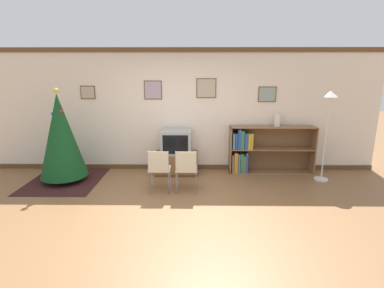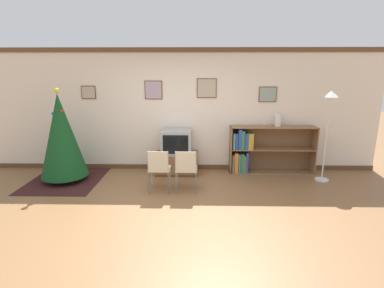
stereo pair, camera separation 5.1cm
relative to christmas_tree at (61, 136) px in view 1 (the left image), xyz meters
name	(u,v)px [view 1 (the left image)]	position (x,y,z in m)	size (l,w,h in m)	color
ground_plane	(174,212)	(2.35, -1.38, -0.95)	(24.00, 24.00, 0.00)	brown
wall_back	(180,111)	(2.35, 0.84, 0.41)	(8.83, 0.11, 2.70)	silver
area_rug	(66,180)	(0.00, 0.00, -0.94)	(1.43, 1.66, 0.01)	#381919
christmas_tree	(61,136)	(0.00, 0.00, 0.00)	(0.93, 0.93, 1.89)	maroon
tv_console	(176,163)	(2.28, 0.49, -0.72)	(0.93, 0.56, 0.46)	brown
television	(176,142)	(2.28, 0.49, -0.23)	(0.65, 0.51, 0.52)	#9E9E99
folding_chair_left	(159,168)	(2.03, -0.58, -0.47)	(0.40, 0.40, 0.82)	beige
folding_chair_right	(186,168)	(2.53, -0.58, -0.47)	(0.40, 0.40, 0.82)	beige
bookshelf	(256,150)	(4.05, 0.60, -0.43)	(1.85, 0.36, 1.04)	olive
vase	(278,120)	(4.49, 0.64, 0.23)	(0.14, 0.14, 0.26)	silver
standing_lamp	(328,113)	(5.34, 0.11, 0.47)	(0.28, 0.28, 1.84)	silver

